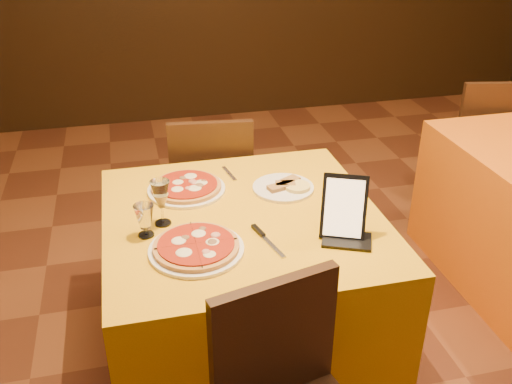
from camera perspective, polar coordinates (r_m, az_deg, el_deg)
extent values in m
cube|color=#E4A30E|center=(2.50, -1.24, -9.77)|extent=(1.10, 1.10, 0.75)
cylinder|color=white|center=(2.08, -5.99, -5.76)|extent=(0.35, 0.35, 0.01)
cylinder|color=#AD4C23|center=(2.07, -6.01, -5.39)|extent=(0.31, 0.31, 0.02)
cylinder|color=white|center=(2.48, -6.96, 0.25)|extent=(0.34, 0.34, 0.01)
cylinder|color=#AD4C23|center=(2.47, -6.98, 0.58)|extent=(0.30, 0.30, 0.02)
cylinder|color=white|center=(2.48, 2.73, 0.42)|extent=(0.27, 0.27, 0.01)
cylinder|color=olive|center=(2.47, 2.74, 0.77)|extent=(0.17, 0.17, 0.02)
cube|color=black|center=(2.13, 8.79, -1.49)|extent=(0.19, 0.16, 0.23)
cube|color=#B2B2B9|center=(2.11, 1.32, -5.09)|extent=(0.07, 0.22, 0.01)
cube|color=#A4A3AA|center=(2.09, -9.78, -5.87)|extent=(0.06, 0.15, 0.01)
cube|color=silver|center=(2.61, -2.70, 1.85)|extent=(0.04, 0.15, 0.01)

